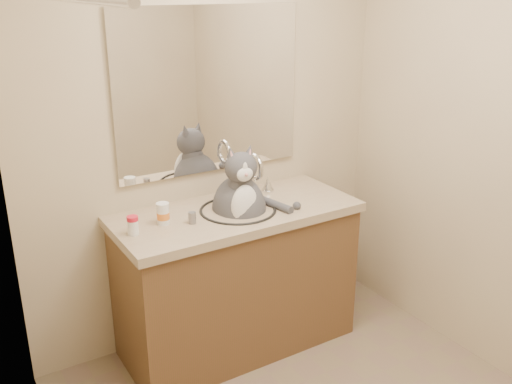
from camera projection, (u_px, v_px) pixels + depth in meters
room at (359, 204)px, 2.20m from camera, size 2.22×2.52×2.42m
vanity at (237, 276)px, 3.23m from camera, size 1.34×0.59×1.12m
mirror at (210, 91)px, 3.10m from camera, size 1.10×0.02×0.90m
shower_curtain at (84, 307)px, 1.82m from camera, size 0.02×1.30×1.93m
cat at (240, 205)px, 3.08m from camera, size 0.40×0.40×0.57m
pill_bottle_redcap at (133, 225)px, 2.76m from camera, size 0.06×0.06×0.10m
pill_bottle_orange at (163, 214)px, 2.88m from camera, size 0.07×0.07×0.11m
grey_canister at (192, 218)px, 2.90m from camera, size 0.04×0.04×0.06m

